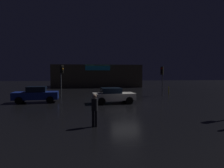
{
  "coord_description": "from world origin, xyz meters",
  "views": [
    {
      "loc": [
        -3.44,
        -17.45,
        2.78
      ],
      "look_at": [
        -0.64,
        4.91,
        1.6
      ],
      "focal_mm": 32.15,
      "sensor_mm": 36.0,
      "label": 1
    }
  ],
  "objects": [
    {
      "name": "traffic_signal_opposite",
      "position": [
        -6.29,
        5.99,
        2.85
      ],
      "size": [
        0.42,
        0.42,
        3.74
      ],
      "color": "#595B60",
      "rests_on": "ground"
    },
    {
      "name": "car_near",
      "position": [
        -1.03,
        1.0,
        0.76
      ],
      "size": [
        3.96,
        2.24,
        1.45
      ],
      "color": "silver",
      "rests_on": "ground"
    },
    {
      "name": "store_building",
      "position": [
        -1.37,
        25.72,
        2.26
      ],
      "size": [
        17.78,
        9.01,
        4.51
      ],
      "color": "brown",
      "rests_on": "ground"
    },
    {
      "name": "car_far",
      "position": [
        -8.27,
        2.36,
        0.78
      ],
      "size": [
        4.22,
        2.14,
        1.54
      ],
      "color": "navy",
      "rests_on": "ground"
    },
    {
      "name": "ground_plane",
      "position": [
        0.0,
        0.0,
        0.0
      ],
      "size": [
        120.0,
        120.0,
        0.0
      ],
      "primitive_type": "plane",
      "color": "black"
    },
    {
      "name": "traffic_signal_main",
      "position": [
        5.88,
        6.62,
        2.77
      ],
      "size": [
        0.42,
        0.43,
        3.64
      ],
      "color": "#595B60",
      "rests_on": "ground"
    },
    {
      "name": "bollard_kerb_a",
      "position": [
        7.71,
        8.81,
        0.51
      ],
      "size": [
        0.1,
        0.1,
        1.01
      ],
      "primitive_type": "cylinder",
      "color": "gold",
      "rests_on": "ground"
    },
    {
      "name": "pedestrian",
      "position": [
        -3.05,
        -7.06,
        1.0
      ],
      "size": [
        0.37,
        0.37,
        1.71
      ],
      "color": "black",
      "rests_on": "ground"
    }
  ]
}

